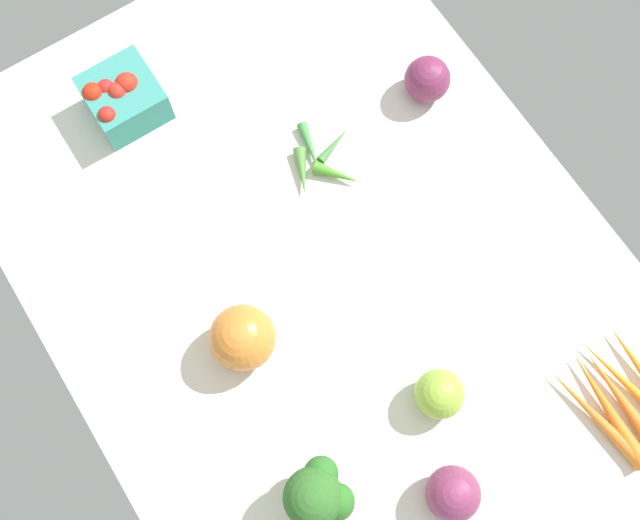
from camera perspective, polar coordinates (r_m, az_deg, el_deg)
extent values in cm
cube|color=silver|center=(111.12, 0.00, -0.45)|extent=(104.00, 76.00, 2.00)
cone|color=#548E3F|center=(113.92, -1.30, 6.46)|extent=(7.27, 4.87, 1.96)
cone|color=#49902B|center=(113.73, 1.22, 6.25)|extent=(6.73, 5.77, 1.99)
cone|color=#478141|center=(115.99, 1.04, 8.42)|extent=(3.49, 6.68, 1.40)
cone|color=#428B43|center=(115.66, -0.72, 8.21)|extent=(8.00, 3.50, 1.63)
sphere|color=#7C2D54|center=(118.87, 7.82, 12.92)|extent=(6.83, 6.83, 6.83)
sphere|color=#94BF3D|center=(104.28, 8.70, -9.63)|extent=(6.60, 6.60, 6.60)
cylinder|color=#AACF74|center=(103.79, -0.48, -16.91)|extent=(3.58, 3.58, 3.69)
sphere|color=#326A29|center=(99.15, -0.51, -16.92)|extent=(7.47, 7.47, 7.47)
sphere|color=#356E2B|center=(100.00, 1.25, -17.29)|extent=(4.34, 4.34, 4.34)
sphere|color=#2F7126|center=(99.57, 1.28, -17.15)|extent=(4.29, 4.29, 4.29)
sphere|color=#2E702A|center=(99.60, 0.08, -15.30)|extent=(4.34, 4.34, 4.34)
cube|color=teal|center=(120.01, -14.05, 11.36)|extent=(10.19, 10.19, 6.36)
sphere|color=red|center=(117.82, -13.88, 12.34)|extent=(3.39, 3.39, 3.39)
sphere|color=red|center=(117.68, -14.49, 11.77)|extent=(3.03, 3.03, 3.03)
sphere|color=red|center=(118.38, -16.19, 11.59)|extent=(3.12, 3.12, 3.12)
sphere|color=red|center=(118.40, -15.31, 12.02)|extent=(2.51, 2.51, 2.51)
sphere|color=red|center=(115.91, -15.25, 10.14)|extent=(2.60, 2.60, 2.60)
cone|color=orange|center=(113.33, 21.79, -8.72)|extent=(17.96, 5.58, 2.18)
cone|color=orange|center=(112.58, 21.06, -9.38)|extent=(14.07, 2.41, 2.21)
cone|color=orange|center=(111.69, 20.25, -10.12)|extent=(16.96, 3.88, 2.42)
cone|color=orange|center=(111.13, 19.52, -10.77)|extent=(16.41, 4.89, 2.25)
sphere|color=orange|center=(103.63, -5.66, -5.66)|extent=(8.87, 8.87, 8.87)
sphere|color=#86345B|center=(103.47, 9.66, -16.45)|extent=(7.04, 7.04, 7.04)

